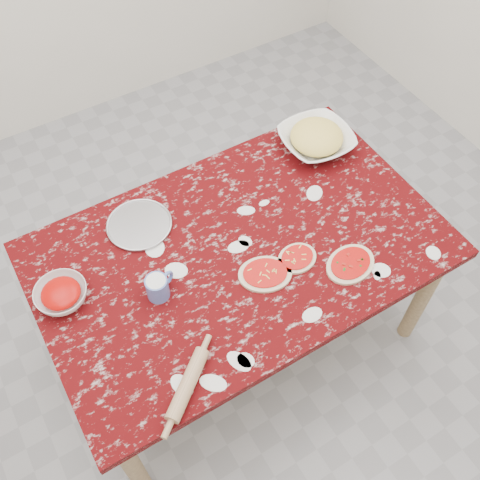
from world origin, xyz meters
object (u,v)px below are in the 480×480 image
(worktable, at_px, (240,259))
(rolling_pin, at_px, (188,384))
(pizza_tray, at_px, (139,225))
(sauce_bowl, at_px, (62,295))
(flour_mug, at_px, (158,287))
(cheese_bowl, at_px, (316,140))

(worktable, bearing_deg, rolling_pin, -137.73)
(pizza_tray, distance_m, rolling_pin, 0.72)
(worktable, relative_size, rolling_pin, 6.24)
(sauce_bowl, xyz_separation_m, flour_mug, (0.32, -0.16, 0.02))
(pizza_tray, bearing_deg, flour_mug, -101.94)
(worktable, xyz_separation_m, rolling_pin, (-0.44, -0.40, 0.11))
(pizza_tray, distance_m, sauce_bowl, 0.42)
(flour_mug, xyz_separation_m, rolling_pin, (-0.08, -0.37, -0.03))
(pizza_tray, relative_size, sauce_bowl, 1.34)
(pizza_tray, relative_size, rolling_pin, 1.02)
(worktable, bearing_deg, sauce_bowl, 168.83)
(worktable, relative_size, sauce_bowl, 8.25)
(pizza_tray, bearing_deg, cheese_bowl, 0.27)
(flour_mug, bearing_deg, pizza_tray, 78.06)
(worktable, distance_m, sauce_bowl, 0.70)
(worktable, distance_m, rolling_pin, 0.61)
(worktable, height_order, rolling_pin, rolling_pin)
(cheese_bowl, height_order, rolling_pin, cheese_bowl)
(rolling_pin, bearing_deg, worktable, 42.27)
(pizza_tray, xyz_separation_m, sauce_bowl, (-0.39, -0.17, 0.03))
(sauce_bowl, bearing_deg, rolling_pin, -65.95)
(cheese_bowl, bearing_deg, sauce_bowl, -172.25)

